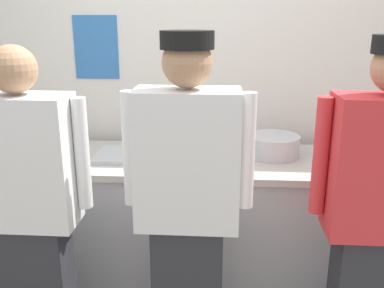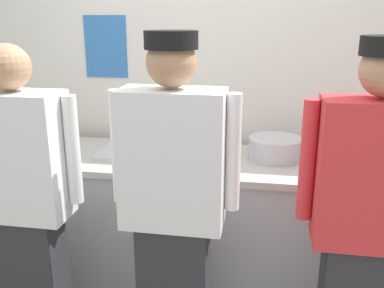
{
  "view_description": "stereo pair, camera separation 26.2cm",
  "coord_description": "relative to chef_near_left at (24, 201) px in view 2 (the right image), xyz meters",
  "views": [
    {
      "loc": [
        0.13,
        -2.16,
        1.78
      ],
      "look_at": [
        -0.05,
        0.36,
        1.02
      ],
      "focal_mm": 40.05,
      "sensor_mm": 36.0,
      "label": 1
    },
    {
      "loc": [
        0.39,
        -2.12,
        1.78
      ],
      "look_at": [
        -0.05,
        0.36,
        1.02
      ],
      "focal_mm": 40.05,
      "sensor_mm": 36.0,
      "label": 2
    }
  ],
  "objects": [
    {
      "name": "wall_back",
      "position": [
        0.79,
        1.15,
        0.43
      ],
      "size": [
        4.96,
        0.11,
        2.62
      ],
      "color": "silver",
      "rests_on": "ground"
    },
    {
      "name": "prep_counter",
      "position": [
        0.79,
        0.68,
        -0.41
      ],
      "size": [
        3.16,
        0.69,
        0.93
      ],
      "color": "#B2B2B7",
      "rests_on": "ground"
    },
    {
      "name": "chef_near_left",
      "position": [
        0.0,
        0.0,
        0.0
      ],
      "size": [
        0.61,
        0.24,
        1.66
      ],
      "color": "#2D2D33",
      "rests_on": "ground"
    },
    {
      "name": "chef_center",
      "position": [
        0.77,
        0.01,
        0.04
      ],
      "size": [
        0.62,
        0.24,
        1.72
      ],
      "color": "#2D2D33",
      "rests_on": "ground"
    },
    {
      "name": "chef_far_right",
      "position": [
        1.65,
        -0.01,
        0.03
      ],
      "size": [
        0.61,
        0.24,
        1.7
      ],
      "color": "#2D2D33",
      "rests_on": "ground"
    },
    {
      "name": "plate_stack_front",
      "position": [
        1.67,
        0.75,
        0.08
      ],
      "size": [
        0.23,
        0.23,
        0.06
      ],
      "color": "white",
      "rests_on": "prep_counter"
    },
    {
      "name": "mixing_bowl_steel",
      "position": [
        1.25,
        0.76,
        0.12
      ],
      "size": [
        0.33,
        0.33,
        0.13
      ],
      "primitive_type": "cylinder",
      "color": "#B7BABF",
      "rests_on": "prep_counter"
    },
    {
      "name": "sheet_tray",
      "position": [
        0.4,
        0.68,
        0.06
      ],
      "size": [
        0.51,
        0.34,
        0.02
      ],
      "primitive_type": "cube",
      "rotation": [
        0.0,
        0.0,
        0.02
      ],
      "color": "#B7BABF",
      "rests_on": "prep_counter"
    },
    {
      "name": "squeeze_bottle_primary",
      "position": [
        0.82,
        0.7,
        0.15
      ],
      "size": [
        0.06,
        0.06,
        0.21
      ],
      "color": "red",
      "rests_on": "prep_counter"
    },
    {
      "name": "squeeze_bottle_secondary",
      "position": [
        -0.27,
        0.88,
        0.15
      ],
      "size": [
        0.05,
        0.05,
        0.21
      ],
      "color": "orange",
      "rests_on": "prep_counter"
    },
    {
      "name": "ramekin_orange_sauce",
      "position": [
        -0.3,
        0.63,
        0.07
      ],
      "size": [
        0.1,
        0.1,
        0.04
      ],
      "color": "white",
      "rests_on": "prep_counter"
    },
    {
      "name": "ramekin_green_sauce",
      "position": [
        -0.21,
        0.73,
        0.08
      ],
      "size": [
        0.08,
        0.08,
        0.04
      ],
      "color": "white",
      "rests_on": "prep_counter"
    },
    {
      "name": "deli_cup",
      "position": [
        0.91,
        0.49,
        0.09
      ],
      "size": [
        0.09,
        0.09,
        0.08
      ],
      "primitive_type": "cylinder",
      "color": "white",
      "rests_on": "prep_counter"
    }
  ]
}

